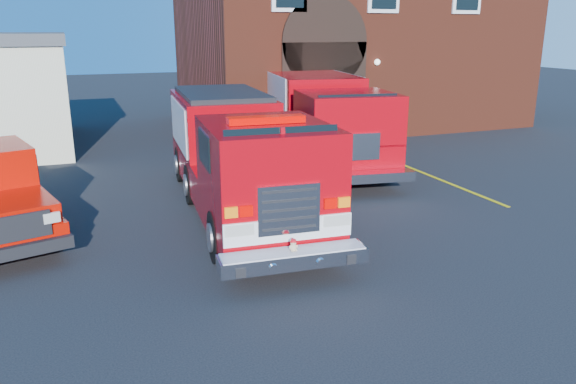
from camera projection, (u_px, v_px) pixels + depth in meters
name	position (u px, v px, depth m)	size (l,w,h in m)	color
ground	(269.00, 233.00, 12.91)	(100.00, 100.00, 0.00)	black
parking_stripe_near	(472.00, 192.00, 16.06)	(0.12, 3.00, 0.01)	yellow
parking_stripe_mid	(413.00, 169.00, 18.74)	(0.12, 3.00, 0.01)	yellow
parking_stripe_far	(369.00, 151.00, 21.43)	(0.12, 3.00, 0.01)	yellow
fire_station	(347.00, 34.00, 27.35)	(15.20, 10.20, 8.45)	maroon
fire_engine	(238.00, 155.00, 14.04)	(3.28, 9.42, 2.85)	black
secondary_truck	(320.00, 116.00, 19.45)	(4.18, 9.38, 2.94)	black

